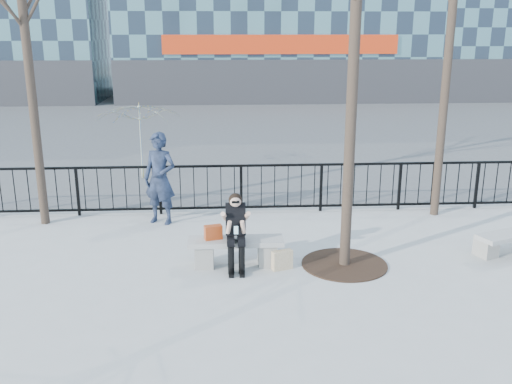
{
  "coord_description": "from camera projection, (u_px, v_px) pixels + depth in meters",
  "views": [
    {
      "loc": [
        -0.2,
        -9.25,
        3.98
      ],
      "look_at": [
        0.4,
        0.8,
        1.1
      ],
      "focal_mm": 40.0,
      "sensor_mm": 36.0,
      "label": 1
    }
  ],
  "objects": [
    {
      "name": "handbag",
      "position": [
        213.0,
        232.0,
        9.81
      ],
      "size": [
        0.33,
        0.21,
        0.25
      ],
      "primitive_type": "cube",
      "rotation": [
        0.0,
        0.0,
        0.26
      ],
      "color": "#A13713",
      "rests_on": "bench_main"
    },
    {
      "name": "railing",
      "position": [
        232.0,
        189.0,
        12.71
      ],
      "size": [
        14.0,
        0.06,
        1.1
      ],
      "color": "black",
      "rests_on": "ground"
    },
    {
      "name": "vendor_umbrella",
      "position": [
        140.0,
        141.0,
        15.46
      ],
      "size": [
        2.97,
        2.99,
        2.11
      ],
      "primitive_type": "imported",
      "rotation": [
        0.0,
        0.0,
        -0.35
      ],
      "color": "gold",
      "rests_on": "ground"
    },
    {
      "name": "street_surface",
      "position": [
        227.0,
        126.0,
        24.38
      ],
      "size": [
        60.0,
        23.0,
        0.01
      ],
      "primitive_type": "cube",
      "color": "#474747",
      "rests_on": "ground"
    },
    {
      "name": "bench_main",
      "position": [
        236.0,
        249.0,
        9.9
      ],
      "size": [
        1.65,
        0.46,
        0.49
      ],
      "color": "slate",
      "rests_on": "ground"
    },
    {
      "name": "standing_man",
      "position": [
        160.0,
        178.0,
        11.92
      ],
      "size": [
        0.84,
        0.7,
        1.95
      ],
      "primitive_type": "imported",
      "rotation": [
        0.0,
        0.0,
        -0.39
      ],
      "color": "black",
      "rests_on": "ground"
    },
    {
      "name": "shopping_bag",
      "position": [
        282.0,
        260.0,
        9.78
      ],
      "size": [
        0.38,
        0.25,
        0.34
      ],
      "primitive_type": "cube",
      "rotation": [
        0.0,
        0.0,
        0.35
      ],
      "color": "beige",
      "rests_on": "ground"
    },
    {
      "name": "seated_woman",
      "position": [
        236.0,
        232.0,
        9.65
      ],
      "size": [
        0.5,
        0.64,
        1.34
      ],
      "color": "black",
      "rests_on": "ground"
    },
    {
      "name": "ground",
      "position": [
        236.0,
        265.0,
        9.99
      ],
      "size": [
        120.0,
        120.0,
        0.0
      ],
      "primitive_type": "plane",
      "color": "#9E9E99",
      "rests_on": "ground"
    },
    {
      "name": "tree_grate",
      "position": [
        344.0,
        264.0,
        10.0
      ],
      "size": [
        1.5,
        1.5,
        0.02
      ],
      "primitive_type": "cylinder",
      "color": "black",
      "rests_on": "ground"
    }
  ]
}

